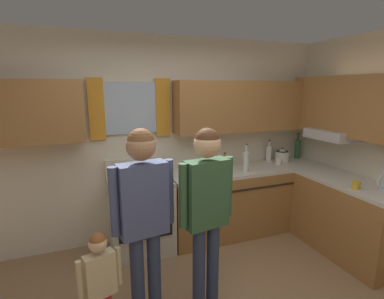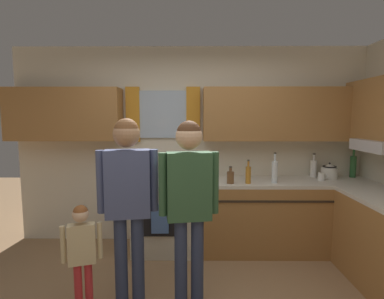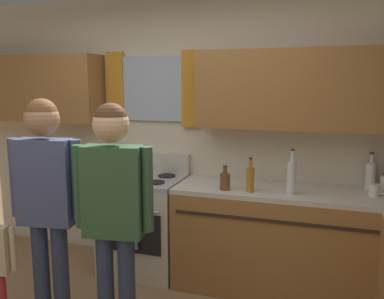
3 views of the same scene
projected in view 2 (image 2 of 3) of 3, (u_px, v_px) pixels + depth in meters
The scene contains 13 objects.
back_wall_unit at pixel (191, 134), 3.90m from camera, with size 4.60×0.42×2.60m.
kitchen_counter_run at pixel (315, 225), 3.39m from camera, with size 2.24×1.87×0.90m.
stove_oven at pixel (163, 214), 3.74m from camera, with size 0.72×0.67×1.10m.
bottle_oil_amber at pixel (248, 174), 3.49m from camera, with size 0.06×0.06×0.29m.
bottle_tall_clear at pixel (275, 171), 3.52m from camera, with size 0.07×0.07×0.37m.
bottle_squat_brown at pixel (230, 177), 3.50m from camera, with size 0.08×0.08×0.21m.
bottle_milk_white at pixel (313, 168), 3.88m from camera, with size 0.08×0.08×0.31m.
bottle_wine_green at pixel (353, 166), 3.85m from camera, with size 0.08×0.08×0.39m.
mug_ceramic_white at pixel (322, 177), 3.67m from camera, with size 0.13×0.08×0.09m.
stovetop_kettle at pixel (329, 171), 3.78m from camera, with size 0.27×0.20×0.21m.
adult_holding_child at pixel (128, 191), 2.53m from camera, with size 0.51×0.23×1.68m.
adult_in_plaid at pixel (189, 193), 2.49m from camera, with size 0.51×0.22×1.66m.
small_child at pixel (82, 248), 2.44m from camera, with size 0.31×0.15×0.97m.
Camera 2 is at (0.08, -2.08, 1.68)m, focal length 27.56 mm.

